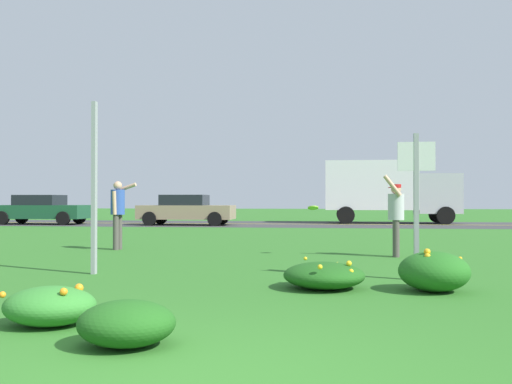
{
  "coord_description": "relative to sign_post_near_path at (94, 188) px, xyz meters",
  "views": [
    {
      "loc": [
        1.03,
        -3.61,
        1.23
      ],
      "look_at": [
        -0.61,
        9.21,
        1.4
      ],
      "focal_mm": 40.57,
      "sensor_mm": 36.0,
      "label": 1
    }
  ],
  "objects": [
    {
      "name": "daylily_clump_front_center",
      "position": [
        3.78,
        -1.07,
        -1.24
      ],
      "size": [
        1.13,
        1.15,
        0.4
      ],
      "color": "#1E5619",
      "rests_on": "ground"
    },
    {
      "name": "frisbee_lime",
      "position": [
        3.49,
        3.66,
        -0.38
      ],
      "size": [
        0.24,
        0.23,
        0.11
      ],
      "color": "#8CD133"
    },
    {
      "name": "car_dark_green_leftmost",
      "position": [
        -10.32,
        17.9,
        -0.68
      ],
      "size": [
        4.5,
        2.0,
        1.45
      ],
      "color": "#194C2D",
      "rests_on": "ground"
    },
    {
      "name": "ground_plane",
      "position": [
        2.82,
        7.04,
        -1.42
      ],
      "size": [
        120.0,
        120.0,
        0.0
      ],
      "primitive_type": "plane",
      "color": "#2D6B23"
    },
    {
      "name": "person_thrower_blue_shirt",
      "position": [
        -1.29,
        4.49,
        -0.42
      ],
      "size": [
        0.6,
        0.52,
        1.67
      ],
      "color": "#2D4C9E",
      "rests_on": "ground"
    },
    {
      "name": "daylily_clump_front_right",
      "position": [
        2.17,
        -4.44,
        -1.23
      ],
      "size": [
        0.82,
        0.77,
        0.38
      ],
      "color": "#1E5619",
      "rests_on": "ground"
    },
    {
      "name": "person_catcher_red_cap_gray_shirt",
      "position": [
        5.26,
        3.54,
        -0.47
      ],
      "size": [
        0.46,
        0.51,
        1.76
      ],
      "color": "#B2B2B7",
      "rests_on": "ground"
    },
    {
      "name": "sign_post_near_path",
      "position": [
        0.0,
        0.0,
        0.0
      ],
      "size": [
        0.07,
        0.1,
        2.85
      ],
      "color": "#93969B",
      "rests_on": "ground"
    },
    {
      "name": "daylily_clump_front_left",
      "position": [
        1.15,
        -3.77,
        -1.23
      ],
      "size": [
        0.9,
        0.79,
        0.4
      ],
      "color": "#337F2D",
      "rests_on": "ground"
    },
    {
      "name": "box_truck_silver",
      "position": [
        6.84,
        21.25,
        0.38
      ],
      "size": [
        6.7,
        2.46,
        3.2
      ],
      "color": "#B7BABF",
      "rests_on": "ground"
    },
    {
      "name": "highway_strip",
      "position": [
        2.82,
        19.58,
        -1.42
      ],
      "size": [
        120.0,
        7.44,
        0.01
      ],
      "primitive_type": "cube",
      "color": "#38383A",
      "rests_on": "ground"
    },
    {
      "name": "daylily_clump_mid_right",
      "position": [
        5.24,
        -1.14,
        -1.16
      ],
      "size": [
        0.94,
        0.98,
        0.58
      ],
      "color": "#23661E",
      "rests_on": "ground"
    },
    {
      "name": "car_tan_center_left",
      "position": [
        -2.97,
        17.9,
        -0.68
      ],
      "size": [
        4.5,
        2.0,
        1.45
      ],
      "color": "#937F60",
      "rests_on": "ground"
    },
    {
      "name": "sign_post_by_roadside",
      "position": [
        5.17,
        -0.07,
        -0.06
      ],
      "size": [
        0.56,
        0.1,
        2.24
      ],
      "color": "#93969B",
      "rests_on": "ground"
    },
    {
      "name": "highway_center_stripe",
      "position": [
        2.82,
        19.58,
        -1.41
      ],
      "size": [
        120.0,
        0.16,
        0.0
      ],
      "primitive_type": "cube",
      "color": "yellow",
      "rests_on": "ground"
    }
  ]
}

